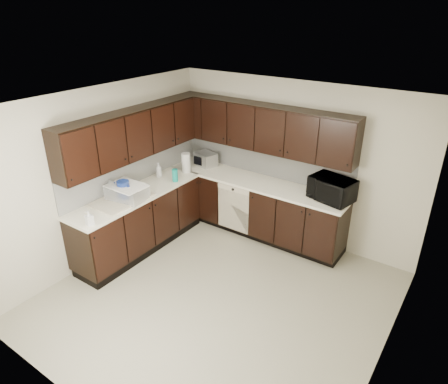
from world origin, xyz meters
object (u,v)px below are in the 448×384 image
object	(u,v)px
blue_pitcher	(124,190)
microwave	(332,189)
storage_bin	(127,192)
toaster_oven	(206,159)
sink	(121,204)

from	to	relation	value
blue_pitcher	microwave	bearing A→B (deg)	31.68
microwave	blue_pitcher	bearing A→B (deg)	-133.40
microwave	storage_bin	bearing A→B (deg)	-133.22
toaster_oven	blue_pitcher	world-z (taller)	blue_pitcher
toaster_oven	storage_bin	world-z (taller)	toaster_oven
sink	blue_pitcher	bearing A→B (deg)	94.79
microwave	toaster_oven	size ratio (longest dim) A/B	1.67
sink	blue_pitcher	world-z (taller)	blue_pitcher
sink	microwave	distance (m)	2.99
sink	microwave	size ratio (longest dim) A/B	1.37
toaster_oven	blue_pitcher	bearing A→B (deg)	-80.54
sink	toaster_oven	size ratio (longest dim) A/B	2.29
microwave	blue_pitcher	distance (m)	2.94
toaster_oven	sink	bearing A→B (deg)	-80.09
sink	microwave	xyz separation A→B (m)	(2.43, 1.73, 0.22)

